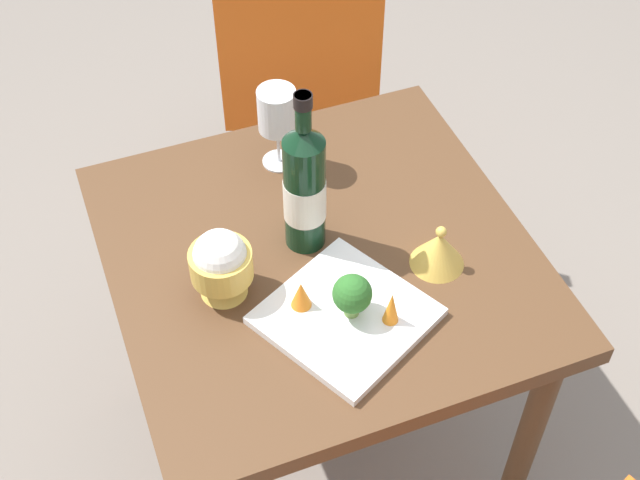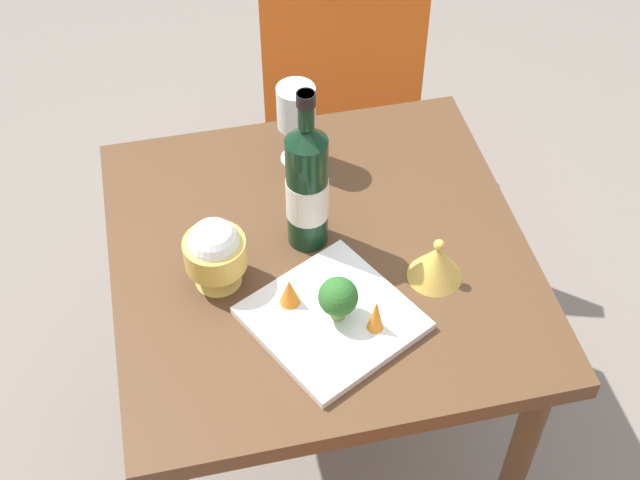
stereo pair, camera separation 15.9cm
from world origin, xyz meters
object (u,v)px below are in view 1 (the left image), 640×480
rice_bowl (221,264)px  carrot_garnish_left (391,307)px  carrot_garnish_right (301,294)px  wine_bottle (304,188)px  wine_glass (277,112)px  chair_by_wall (299,75)px  rice_bowl_lid (439,249)px  serving_plate (346,316)px  broccoli_floret (352,295)px

rice_bowl → carrot_garnish_left: rice_bowl is taller
rice_bowl → carrot_garnish_right: rice_bowl is taller
carrot_garnish_left → wine_bottle: bearing=-74.7°
rice_bowl → carrot_garnish_left: 0.30m
wine_glass → carrot_garnish_left: bearing=95.1°
chair_by_wall → carrot_garnish_right: 0.96m
wine_bottle → chair_by_wall: bearing=-109.0°
carrot_garnish_left → rice_bowl_lid: bearing=-144.3°
serving_plate → carrot_garnish_left: carrot_garnish_left is taller
carrot_garnish_left → wine_glass: bearing=-84.9°
serving_plate → broccoli_floret: (-0.01, 0.00, 0.06)m
wine_glass → rice_bowl_lid: size_ratio=1.79×
rice_bowl → chair_by_wall: bearing=-118.4°
broccoli_floret → carrot_garnish_left: bearing=146.2°
serving_plate → carrot_garnish_right: size_ratio=5.98×
serving_plate → carrot_garnish_right: carrot_garnish_right is taller
carrot_garnish_right → chair_by_wall: bearing=-109.7°
wine_glass → serving_plate: wine_glass is taller
chair_by_wall → carrot_garnish_right: size_ratio=15.13×
rice_bowl_lid → chair_by_wall: bearing=-92.9°
rice_bowl → carrot_garnish_right: bearing=141.6°
wine_bottle → serving_plate: size_ratio=1.01×
serving_plate → wine_bottle: bearing=-89.9°
rice_bowl → serving_plate: 0.23m
rice_bowl_lid → serving_plate: (0.20, 0.06, -0.03)m
rice_bowl → broccoli_floret: (-0.19, 0.14, -0.01)m
chair_by_wall → serving_plate: bearing=-87.9°
rice_bowl → broccoli_floret: rice_bowl is taller
carrot_garnish_right → rice_bowl: bearing=-38.4°
carrot_garnish_left → serving_plate: bearing=-31.6°
rice_bowl_lid → rice_bowl: bearing=-11.2°
wine_bottle → broccoli_floret: (-0.01, 0.20, -0.07)m
rice_bowl_lid → broccoli_floret: 0.21m
carrot_garnish_right → serving_plate: bearing=145.3°
wine_glass → broccoli_floret: (0.02, 0.42, -0.06)m
serving_plate → rice_bowl_lid: bearing=-163.8°
chair_by_wall → rice_bowl: (0.42, 0.78, 0.27)m
chair_by_wall → rice_bowl_lid: chair_by_wall is taller
rice_bowl_lid → carrot_garnish_left: rice_bowl_lid is taller
wine_bottle → carrot_garnish_left: size_ratio=4.99×
rice_bowl → carrot_garnish_left: bearing=144.3°
carrot_garnish_right → wine_bottle: bearing=-112.7°
chair_by_wall → serving_plate: chair_by_wall is taller
chair_by_wall → carrot_garnish_right: (0.31, 0.87, 0.24)m
rice_bowl_lid → carrot_garnish_right: rice_bowl_lid is taller
wine_bottle → rice_bowl: size_ratio=2.39×
wine_glass → carrot_garnish_left: (-0.04, 0.46, -0.08)m
wine_glass → broccoli_floret: 0.43m
rice_bowl → wine_glass: bearing=-125.3°
rice_bowl → serving_plate: (-0.18, 0.13, -0.07)m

